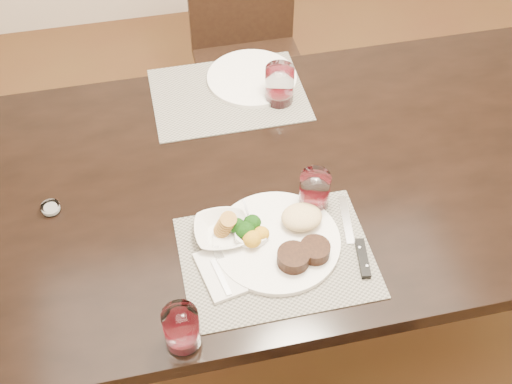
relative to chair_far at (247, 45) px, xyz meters
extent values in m
plane|color=#4D2A18|center=(0.00, -0.93, -0.50)|extent=(4.50, 4.50, 0.00)
cube|color=black|center=(0.00, -0.93, 0.22)|extent=(2.00, 1.00, 0.05)
cube|color=black|center=(-0.92, -0.51, -0.15)|extent=(0.08, 0.08, 0.70)
cube|color=black|center=(0.92, -0.51, -0.15)|extent=(0.08, 0.08, 0.70)
cube|color=black|center=(0.00, -0.08, -0.07)|extent=(0.42, 0.42, 0.04)
cube|color=black|center=(-0.18, -0.26, -0.30)|extent=(0.04, 0.04, 0.41)
cube|color=black|center=(0.18, -0.26, -0.30)|extent=(0.04, 0.04, 0.41)
cube|color=black|center=(-0.18, 0.10, -0.30)|extent=(0.04, 0.04, 0.41)
cube|color=black|center=(0.18, 0.10, -0.30)|extent=(0.04, 0.04, 0.41)
cube|color=gray|center=(-0.18, -1.20, 0.25)|extent=(0.46, 0.34, 0.00)
cube|color=gray|center=(-0.18, -0.58, 0.25)|extent=(0.46, 0.34, 0.00)
cylinder|color=white|center=(-0.17, -1.16, 0.26)|extent=(0.31, 0.31, 0.01)
cylinder|color=black|center=(-0.15, -1.23, 0.28)|extent=(0.08, 0.08, 0.03)
cylinder|color=black|center=(-0.09, -1.22, 0.28)|extent=(0.07, 0.07, 0.03)
ellipsoid|color=#D8B882|center=(-0.10, -1.12, 0.29)|extent=(0.10, 0.09, 0.04)
ellipsoid|color=#0F3D0B|center=(-0.24, -1.13, 0.28)|extent=(0.05, 0.05, 0.04)
ellipsoid|color=#C17F18|center=(-0.23, -1.16, 0.28)|extent=(0.05, 0.05, 0.04)
cube|color=silver|center=(-0.32, -1.22, 0.26)|extent=(0.11, 0.16, 0.01)
cube|color=silver|center=(-0.32, -1.24, 0.26)|extent=(0.03, 0.11, 0.00)
cube|color=silver|center=(-0.32, -1.17, 0.26)|extent=(0.03, 0.04, 0.00)
cube|color=silver|center=(0.02, -1.13, 0.25)|extent=(0.05, 0.16, 0.00)
cube|color=black|center=(0.02, -1.25, 0.26)|extent=(0.04, 0.11, 0.01)
imported|color=white|center=(-0.30, -1.11, 0.27)|extent=(0.14, 0.14, 0.03)
cylinder|color=olive|center=(-0.30, -1.11, 0.29)|extent=(0.04, 0.05, 0.04)
cylinder|color=white|center=(-0.23, -1.14, 0.27)|extent=(0.08, 0.08, 0.03)
cylinder|color=#0C380F|center=(-0.23, -1.14, 0.28)|extent=(0.07, 0.07, 0.01)
cube|color=silver|center=(-0.23, -1.09, 0.30)|extent=(0.01, 0.06, 0.04)
cylinder|color=silver|center=(-0.05, -1.06, 0.30)|extent=(0.08, 0.08, 0.11)
cylinder|color=#3D050A|center=(-0.05, -1.06, 0.26)|extent=(0.07, 0.07, 0.03)
cylinder|color=white|center=(-0.09, -0.52, 0.26)|extent=(0.28, 0.28, 0.01)
cylinder|color=silver|center=(-0.03, -0.64, 0.31)|extent=(0.09, 0.09, 0.12)
cylinder|color=#3D050A|center=(-0.03, -0.64, 0.27)|extent=(0.07, 0.07, 0.03)
cylinder|color=silver|center=(-0.43, -1.37, 0.30)|extent=(0.08, 0.08, 0.11)
cylinder|color=#3D050A|center=(-0.43, -1.37, 0.26)|extent=(0.07, 0.07, 0.03)
cylinder|color=silver|center=(-0.71, -0.93, 0.26)|extent=(0.05, 0.05, 0.02)
cylinder|color=white|center=(-0.71, -0.93, 0.25)|extent=(0.04, 0.04, 0.01)
camera|label=1|loc=(-0.42, -2.08, 1.52)|focal=45.00mm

